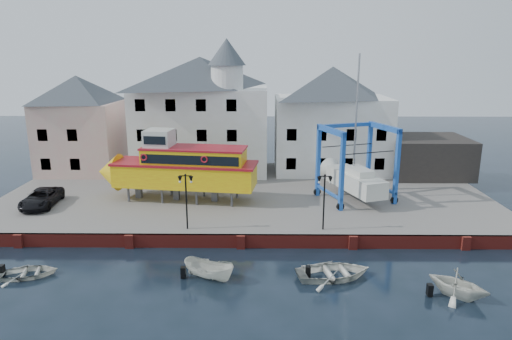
{
  "coord_description": "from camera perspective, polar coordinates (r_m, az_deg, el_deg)",
  "views": [
    {
      "loc": [
        1.44,
        -30.25,
        13.61
      ],
      "look_at": [
        1.0,
        7.0,
        4.0
      ],
      "focal_mm": 32.0,
      "sensor_mm": 36.0,
      "label": 1
    }
  ],
  "objects": [
    {
      "name": "ground",
      "position": [
        33.21,
        -1.9,
        -9.74
      ],
      "size": [
        140.0,
        140.0,
        0.0
      ],
      "primitive_type": "plane",
      "color": "black",
      "rests_on": "ground"
    },
    {
      "name": "motorboat_a",
      "position": [
        29.29,
        -5.86,
        -13.31
      ],
      "size": [
        3.75,
        2.73,
        1.36
      ],
      "primitive_type": "imported",
      "rotation": [
        0.0,
        0.0,
        1.12
      ],
      "color": "silver",
      "rests_on": "ground"
    },
    {
      "name": "lamp_post_right",
      "position": [
        33.16,
        8.56,
        -2.24
      ],
      "size": [
        1.12,
        0.32,
        4.2
      ],
      "color": "black",
      "rests_on": "hardstanding"
    },
    {
      "name": "hardstanding",
      "position": [
        43.31,
        -1.26,
        -3.16
      ],
      "size": [
        44.0,
        22.0,
        1.0
      ],
      "primitive_type": "cube",
      "color": "slate",
      "rests_on": "ground"
    },
    {
      "name": "motorboat_b",
      "position": [
        29.64,
        9.66,
        -13.09
      ],
      "size": [
        5.25,
        4.19,
        0.97
      ],
      "primitive_type": "imported",
      "rotation": [
        0.0,
        0.0,
        1.76
      ],
      "color": "silver",
      "rests_on": "ground"
    },
    {
      "name": "motorboat_c",
      "position": [
        29.61,
        23.82,
        -14.25
      ],
      "size": [
        4.48,
        4.43,
        1.79
      ],
      "primitive_type": "imported",
      "rotation": [
        0.0,
        0.0,
        0.85
      ],
      "color": "silver",
      "rests_on": "ground"
    },
    {
      "name": "travel_lift",
      "position": [
        41.44,
        11.82,
        -0.54
      ],
      "size": [
        7.04,
        8.55,
        12.57
      ],
      "rotation": [
        0.0,
        0.0,
        0.34
      ],
      "color": "#1C5EAE",
      "rests_on": "hardstanding"
    },
    {
      "name": "tour_boat",
      "position": [
        40.31,
        -10.02,
        0.34
      ],
      "size": [
        14.58,
        5.29,
        6.21
      ],
      "rotation": [
        0.0,
        0.0,
        -0.14
      ],
      "color": "#59595E",
      "rests_on": "hardstanding"
    },
    {
      "name": "shed_dark",
      "position": [
        51.52,
        20.6,
        1.64
      ],
      "size": [
        8.0,
        7.0,
        4.0
      ],
      "primitive_type": "cube",
      "color": "black",
      "rests_on": "hardstanding"
    },
    {
      "name": "building_white_right",
      "position": [
        50.32,
        9.37,
        6.26
      ],
      "size": [
        12.0,
        8.0,
        11.2
      ],
      "color": "silver",
      "rests_on": "hardstanding"
    },
    {
      "name": "van",
      "position": [
        42.66,
        -25.24,
        -3.16
      ],
      "size": [
        2.72,
        5.27,
        1.42
      ],
      "primitive_type": "imported",
      "rotation": [
        0.0,
        0.0,
        0.07
      ],
      "color": "black",
      "rests_on": "hardstanding"
    },
    {
      "name": "quay_wall",
      "position": [
        33.1,
        -1.9,
        -8.88
      ],
      "size": [
        44.0,
        0.47,
        1.0
      ],
      "color": "maroon",
      "rests_on": "ground"
    },
    {
      "name": "motorboat_d",
      "position": [
        32.68,
        -26.61,
        -11.8
      ],
      "size": [
        4.06,
        3.33,
        0.74
      ],
      "primitive_type": "imported",
      "rotation": [
        0.0,
        0.0,
        1.82
      ],
      "color": "silver",
      "rests_on": "ground"
    },
    {
      "name": "building_white_main",
      "position": [
        49.45,
        -6.71,
        7.09
      ],
      "size": [
        14.0,
        8.3,
        14.0
      ],
      "color": "silver",
      "rests_on": "hardstanding"
    },
    {
      "name": "lamp_post_left",
      "position": [
        33.29,
        -8.76,
        -2.18
      ],
      "size": [
        1.12,
        0.32,
        4.2
      ],
      "color": "black",
      "rests_on": "hardstanding"
    },
    {
      "name": "building_pink",
      "position": [
        52.55,
        -21.14,
        5.33
      ],
      "size": [
        8.0,
        7.0,
        10.3
      ],
      "color": "#DB9E96",
      "rests_on": "hardstanding"
    }
  ]
}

